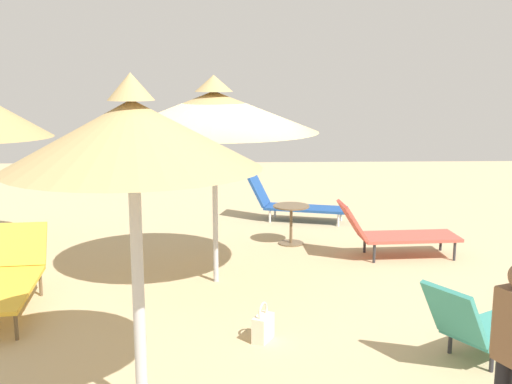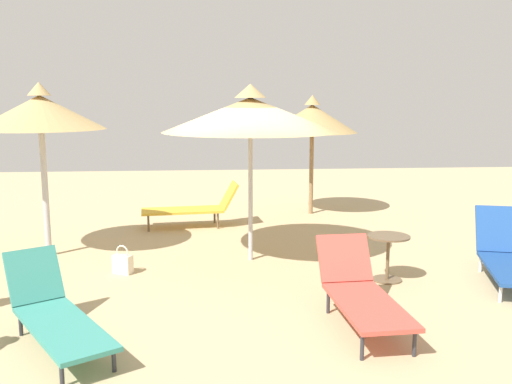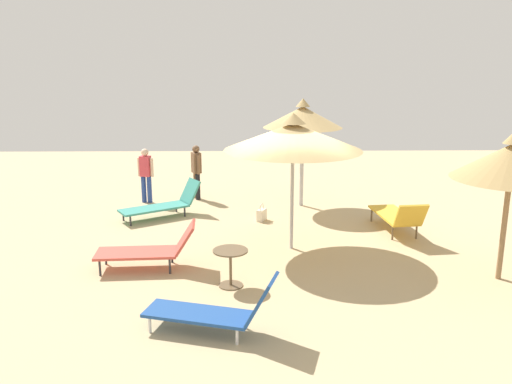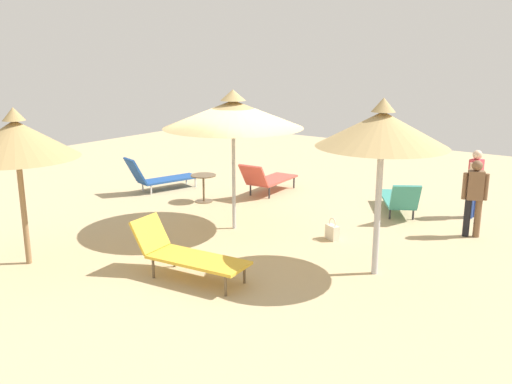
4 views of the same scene
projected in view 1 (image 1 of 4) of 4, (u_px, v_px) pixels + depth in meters
The scene contains 9 objects.
ground at pixel (226, 290), 8.59m from camera, with size 24.00×24.00×0.10m, color tan.
parasol_umbrella_edge at pixel (132, 135), 5.01m from camera, with size 2.10×2.10×2.91m.
parasol_umbrella_far_right at pixel (214, 111), 8.37m from camera, with size 2.83×2.83×2.87m.
lounge_chair_near_right at pixel (291, 202), 12.34m from camera, with size 1.08×2.04×0.96m.
lounge_chair_front at pixel (499, 320), 6.54m from camera, with size 1.59×2.05×0.88m.
lounge_chair_center at pixel (9, 277), 7.69m from camera, with size 2.03×0.87×0.91m.
lounge_chair_near_left at pixel (393, 232), 9.91m from camera, with size 0.78×1.93×0.90m.
handbag at pixel (263, 327), 6.85m from camera, with size 0.33×0.27×0.45m.
side_table_round at pixel (291, 218), 10.66m from camera, with size 0.62×0.62×0.67m.
Camera 1 is at (-8.19, -0.14, 2.91)m, focal length 43.84 mm.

